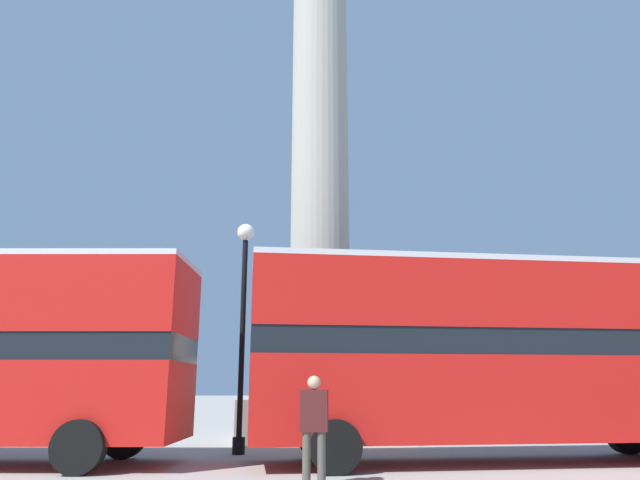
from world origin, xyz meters
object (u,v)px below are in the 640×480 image
at_px(monument_column, 320,208).
at_px(street_lamp, 243,313).
at_px(pedestrian_by_plinth, 314,423).
at_px(bus_c, 494,350).

bearing_deg(monument_column, street_lamp, -119.06).
relative_size(street_lamp, pedestrian_by_plinth, 3.29).
distance_m(monument_column, street_lamp, 6.41).
height_order(monument_column, pedestrian_by_plinth, monument_column).
relative_size(monument_column, street_lamp, 3.69).
bearing_deg(bus_c, street_lamp, 157.34).
distance_m(bus_c, pedestrian_by_plinth, 5.23).
height_order(street_lamp, pedestrian_by_plinth, street_lamp).
xyz_separation_m(monument_column, bus_c, (3.42, -6.32, -5.29)).
relative_size(bus_c, pedestrian_by_plinth, 6.21).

